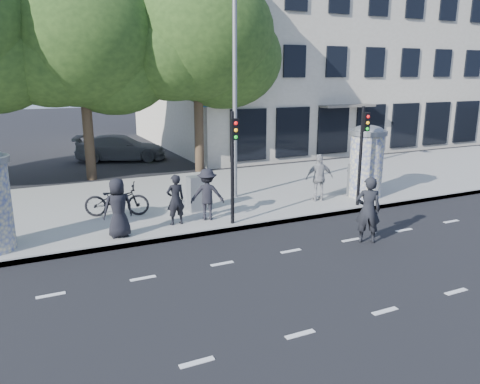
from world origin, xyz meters
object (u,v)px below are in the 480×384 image
cabinet_right (356,180)px  ped_d (207,194)px  traffic_pole_near (233,157)px  ped_b (176,200)px  man_road (368,210)px  street_lamp (236,68)px  traffic_pole_far (362,146)px  ped_f (367,172)px  bicycle (117,200)px  cabinet_left (197,194)px  ped_a (118,208)px  car_right (121,148)px  ped_e (319,178)px  ad_column_right (366,160)px

cabinet_right → ped_d: bearing=164.7°
traffic_pole_near → cabinet_right: bearing=11.0°
ped_b → cabinet_right: size_ratio=1.26×
man_road → cabinet_right: 4.62m
ped_b → man_road: size_ratio=0.82×
cabinet_right → traffic_pole_near: bearing=172.6°
street_lamp → cabinet_right: (4.15, -1.76, -4.03)m
traffic_pole_far → ped_d: 5.55m
ped_d → cabinet_right: size_ratio=1.32×
ped_f → man_road: bearing=56.2°
ped_f → ped_d: bearing=10.0°
bicycle → cabinet_left: cabinet_left is taller
traffic_pole_far → ped_a: size_ratio=2.02×
traffic_pole_near → car_right: 13.24m
ped_e → cabinet_left: size_ratio=1.44×
traffic_pole_near → bicycle: size_ratio=1.68×
traffic_pole_far → ped_a: (-8.18, 0.30, -1.24)m
ped_b → ped_d: size_ratio=0.96×
traffic_pole_near → ped_d: size_ratio=2.10×
ped_f → ped_a: bearing=11.5°
ped_e → cabinet_left: 4.47m
ped_a → ped_b: (1.78, 0.39, -0.07)m
street_lamp → car_right: bearing=101.7°
ped_d → ped_e: ped_e is taller
street_lamp → bicycle: size_ratio=3.94×
ped_e → cabinet_right: ped_e is taller
man_road → cabinet_right: man_road is taller
ped_f → ped_e: bearing=8.7°
street_lamp → traffic_pole_far: bearing=-39.9°
ped_f → cabinet_left: size_ratio=1.43×
street_lamp → ped_e: 4.86m
ad_column_right → cabinet_left: (-6.32, 0.90, -0.80)m
ped_a → street_lamp: bearing=-156.9°
cabinet_left → cabinet_right: size_ratio=0.95×
traffic_pole_far → man_road: 3.55m
street_lamp → car_right: 11.29m
ped_e → man_road: bearing=91.7°
bicycle → cabinet_right: size_ratio=1.65×
cabinet_left → ped_d: bearing=-94.0°
cabinet_left → cabinet_right: bearing=-9.2°
cabinet_right → ped_a: bearing=166.6°
cabinet_left → car_right: bearing=88.7°
traffic_pole_far → cabinet_right: size_ratio=2.76×
ped_e → ped_f: ped_e is taller
bicycle → cabinet_right: (8.58, -1.27, 0.08)m
ad_column_right → ped_d: 6.38m
ped_e → ad_column_right: bearing=-169.4°
ad_column_right → ped_d: ad_column_right is taller
cabinet_left → street_lamp: bearing=26.0°
ped_a → ped_f: 9.57m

